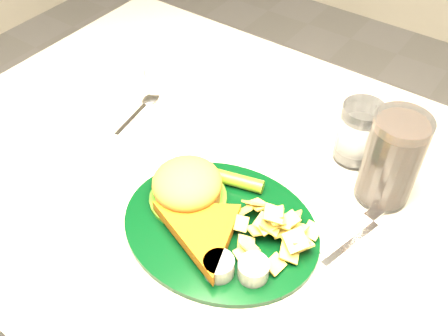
# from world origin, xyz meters

# --- Properties ---
(table) EXTENTS (1.20, 0.80, 0.75)m
(table) POSITION_xyz_m (0.00, 0.00, 0.38)
(table) COLOR #9F9A8F
(table) RESTS_ON ground
(dinner_plate) EXTENTS (0.33, 0.28, 0.07)m
(dinner_plate) POSITION_xyz_m (0.02, -0.10, 0.78)
(dinner_plate) COLOR black
(dinner_plate) RESTS_ON table
(water_glass) EXTENTS (0.08, 0.08, 0.11)m
(water_glass) POSITION_xyz_m (0.11, 0.16, 0.81)
(water_glass) COLOR white
(water_glass) RESTS_ON table
(cola_glass) EXTENTS (0.10, 0.10, 0.16)m
(cola_glass) POSITION_xyz_m (0.19, 0.11, 0.83)
(cola_glass) COLOR black
(cola_glass) RESTS_ON table
(fork_napkin) EXTENTS (0.15, 0.18, 0.01)m
(fork_napkin) POSITION_xyz_m (0.19, -0.01, 0.76)
(fork_napkin) COLOR silver
(fork_napkin) RESTS_ON table
(spoon) EXTENTS (0.06, 0.14, 0.01)m
(spoon) POSITION_xyz_m (-0.27, 0.01, 0.75)
(spoon) COLOR white
(spoon) RESTS_ON table
(ramekin) EXTENTS (0.06, 0.06, 0.03)m
(ramekin) POSITION_xyz_m (-0.32, 0.14, 0.77)
(ramekin) COLOR silver
(ramekin) RESTS_ON table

